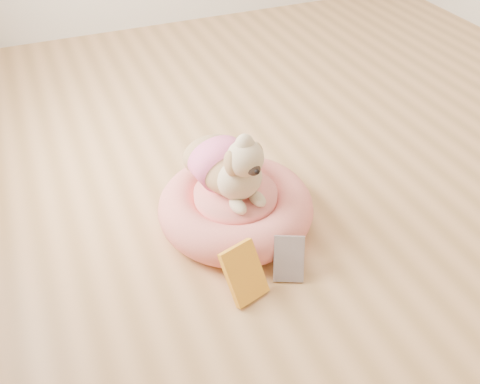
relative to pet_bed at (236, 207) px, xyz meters
name	(u,v)px	position (x,y,z in m)	size (l,w,h in m)	color
floor	(343,163)	(0.70, 0.21, -0.09)	(4.50, 4.50, 0.00)	#B2804A
pet_bed	(236,207)	(0.00, 0.00, 0.00)	(0.69, 0.69, 0.18)	#D85461
dog	(228,155)	(-0.02, 0.04, 0.27)	(0.33, 0.47, 0.35)	brown
book_yellow	(244,273)	(-0.13, -0.40, 0.02)	(0.15, 0.03, 0.23)	yellow
book_white	(289,259)	(0.08, -0.38, 0.00)	(0.12, 0.02, 0.19)	silver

